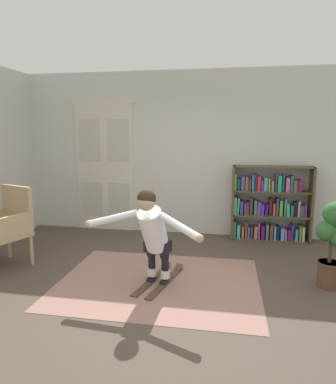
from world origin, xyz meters
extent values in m
plane|color=#4D4136|center=(0.00, 0.00, 0.00)|extent=(7.20, 7.20, 0.00)
cube|color=beige|center=(0.00, 2.60, 1.45)|extent=(6.00, 0.10, 2.90)
cube|color=beige|center=(-1.80, 2.54, 1.18)|extent=(0.55, 0.04, 2.35)
cube|color=#BAB6A3|center=(-1.80, 2.52, 1.69)|extent=(0.41, 0.01, 0.76)
cube|color=#BAB6A3|center=(-1.80, 2.52, 0.59)|extent=(0.41, 0.01, 0.64)
cube|color=beige|center=(-1.25, 2.54, 1.18)|extent=(0.55, 0.04, 2.35)
cube|color=#BAB6A3|center=(-1.25, 2.52, 1.69)|extent=(0.41, 0.01, 0.76)
cube|color=#BAB6A3|center=(-1.25, 2.52, 0.59)|extent=(0.41, 0.01, 0.64)
cube|color=beige|center=(-1.52, 2.54, 2.40)|extent=(1.22, 0.04, 0.10)
cube|color=#996F63|center=(-0.06, 0.39, 0.00)|extent=(2.44, 1.88, 0.01)
cube|color=brown|center=(0.85, 2.39, 0.64)|extent=(0.04, 0.30, 1.28)
cube|color=brown|center=(2.13, 2.39, 0.64)|extent=(0.04, 0.30, 1.28)
cube|color=brown|center=(1.49, 2.39, 0.01)|extent=(1.28, 0.30, 0.02)
cube|color=brown|center=(1.49, 2.39, 0.43)|extent=(1.28, 0.30, 0.02)
cube|color=brown|center=(1.49, 2.39, 0.85)|extent=(1.28, 0.30, 0.02)
cube|color=brown|center=(1.49, 2.39, 1.27)|extent=(1.28, 0.30, 0.02)
cube|color=#3E8551|center=(0.89, 2.40, 0.16)|extent=(0.05, 0.22, 0.29)
cube|color=#54B2D8|center=(0.96, 2.39, 0.14)|extent=(0.05, 0.23, 0.24)
cube|color=orange|center=(1.03, 2.40, 0.12)|extent=(0.04, 0.18, 0.20)
cube|color=brown|center=(1.09, 2.38, 0.16)|extent=(0.03, 0.18, 0.29)
cube|color=#7B539B|center=(1.13, 2.40, 0.12)|extent=(0.04, 0.18, 0.20)
cube|color=#424C70|center=(1.18, 2.38, 0.13)|extent=(0.03, 0.19, 0.21)
cube|color=#B86A47|center=(1.25, 2.40, 0.13)|extent=(0.06, 0.22, 0.22)
cube|color=#8F68BB|center=(1.30, 2.38, 0.16)|extent=(0.04, 0.14, 0.28)
cube|color=#641764|center=(1.36, 2.38, 0.14)|extent=(0.05, 0.24, 0.24)
cube|color=#467474|center=(1.44, 2.38, 0.15)|extent=(0.04, 0.23, 0.27)
cube|color=brown|center=(1.51, 2.38, 0.15)|extent=(0.05, 0.18, 0.26)
cube|color=#4DB1C6|center=(1.57, 2.40, 0.14)|extent=(0.03, 0.23, 0.24)
cube|color=#221751|center=(1.62, 2.39, 0.14)|extent=(0.04, 0.15, 0.24)
cube|color=#52B9C4|center=(1.69, 2.38, 0.12)|extent=(0.06, 0.18, 0.20)
cube|color=#D158CE|center=(1.74, 2.37, 0.11)|extent=(0.04, 0.22, 0.19)
cube|color=#672150|center=(1.80, 2.37, 0.11)|extent=(0.06, 0.16, 0.18)
cube|color=#4F34BB|center=(1.85, 2.41, 0.16)|extent=(0.03, 0.18, 0.28)
cube|color=teal|center=(1.92, 2.37, 0.12)|extent=(0.04, 0.17, 0.19)
cube|color=olive|center=(1.98, 2.40, 0.15)|extent=(0.03, 0.23, 0.26)
cube|color=#ABD88B|center=(2.03, 2.41, 0.14)|extent=(0.04, 0.24, 0.24)
cube|color=#62A86C|center=(0.89, 2.38, 0.59)|extent=(0.04, 0.22, 0.30)
cube|color=#3AC8AE|center=(0.94, 2.41, 0.58)|extent=(0.05, 0.22, 0.29)
cube|color=#3E3DAC|center=(1.00, 2.39, 0.56)|extent=(0.05, 0.23, 0.24)
cube|color=#51673B|center=(1.06, 2.40, 0.54)|extent=(0.05, 0.19, 0.21)
cube|color=#4C267B|center=(1.10, 2.40, 0.55)|extent=(0.05, 0.20, 0.22)
cube|color=#533525|center=(1.16, 2.37, 0.59)|extent=(0.04, 0.16, 0.30)
cube|color=#3A7769|center=(1.23, 2.40, 0.57)|extent=(0.05, 0.18, 0.26)
cube|color=#604085|center=(1.29, 2.40, 0.55)|extent=(0.07, 0.21, 0.23)
cube|color=#6227A2|center=(1.35, 2.40, 0.54)|extent=(0.05, 0.21, 0.19)
cube|color=#2721D8|center=(1.42, 2.41, 0.53)|extent=(0.05, 0.18, 0.19)
cube|color=#551918|center=(1.48, 2.41, 0.59)|extent=(0.05, 0.18, 0.29)
cube|color=#CE413D|center=(1.53, 2.39, 0.55)|extent=(0.04, 0.18, 0.21)
cube|color=#483B84|center=(1.59, 2.41, 0.59)|extent=(0.04, 0.21, 0.30)
cube|color=#67BA35|center=(1.65, 2.41, 0.57)|extent=(0.05, 0.18, 0.26)
cube|color=#569289|center=(1.71, 2.39, 0.58)|extent=(0.03, 0.16, 0.29)
cube|color=#3BC584|center=(1.76, 2.37, 0.55)|extent=(0.05, 0.21, 0.22)
cube|color=#2C6E4C|center=(1.82, 2.40, 0.54)|extent=(0.04, 0.23, 0.19)
cube|color=navy|center=(1.88, 2.41, 0.56)|extent=(0.05, 0.15, 0.24)
cube|color=tan|center=(1.93, 2.38, 0.57)|extent=(0.03, 0.18, 0.26)
cube|color=#33445D|center=(1.98, 2.39, 0.54)|extent=(0.05, 0.23, 0.19)
cube|color=purple|center=(2.04, 2.40, 0.54)|extent=(0.04, 0.16, 0.20)
cube|color=#8FAD2B|center=(0.88, 2.38, 1.00)|extent=(0.03, 0.19, 0.29)
cube|color=navy|center=(0.94, 2.39, 0.96)|extent=(0.05, 0.15, 0.20)
cube|color=#484984|center=(1.00, 2.37, 0.98)|extent=(0.06, 0.17, 0.24)
cube|color=brown|center=(1.07, 2.39, 0.98)|extent=(0.05, 0.18, 0.24)
cube|color=brown|center=(1.12, 2.41, 0.96)|extent=(0.04, 0.21, 0.21)
cube|color=teal|center=(1.17, 2.38, 0.99)|extent=(0.03, 0.22, 0.27)
cube|color=#53317B|center=(1.21, 2.41, 1.00)|extent=(0.04, 0.16, 0.28)
cube|color=red|center=(1.27, 2.39, 0.99)|extent=(0.05, 0.22, 0.26)
cube|color=#7A2D8E|center=(1.32, 2.40, 0.95)|extent=(0.04, 0.24, 0.19)
cube|color=teal|center=(1.38, 2.37, 0.97)|extent=(0.06, 0.16, 0.23)
cube|color=tan|center=(1.44, 2.39, 0.96)|extent=(0.03, 0.18, 0.21)
cube|color=olive|center=(1.49, 2.38, 0.95)|extent=(0.05, 0.21, 0.19)
cube|color=#5F3067|center=(1.55, 2.40, 1.00)|extent=(0.03, 0.18, 0.29)
cube|color=#25AA5C|center=(1.60, 2.39, 0.99)|extent=(0.06, 0.20, 0.27)
cube|color=#305BA2|center=(1.66, 2.41, 1.00)|extent=(0.03, 0.16, 0.28)
cube|color=#B56270|center=(1.73, 2.40, 0.98)|extent=(0.06, 0.23, 0.24)
cube|color=#2E4F76|center=(1.79, 2.40, 0.99)|extent=(0.05, 0.22, 0.27)
cube|color=brown|center=(1.85, 2.38, 0.96)|extent=(0.06, 0.19, 0.20)
cube|color=#752078|center=(1.92, 2.40, 0.96)|extent=(0.06, 0.15, 0.20)
cylinder|color=tan|center=(-2.41, 0.84, 0.21)|extent=(0.06, 0.06, 0.42)
cylinder|color=tan|center=(-1.92, 0.65, 0.21)|extent=(0.06, 0.06, 0.42)
cube|color=tan|center=(-2.26, 0.50, 0.45)|extent=(0.78, 0.78, 0.06)
cube|color=#9598C7|center=(-2.26, 0.50, 0.50)|extent=(0.70, 0.70, 0.04)
cube|color=tan|center=(-2.16, 0.75, 0.80)|extent=(0.58, 0.28, 0.60)
cube|color=tan|center=(-2.01, 0.40, 0.62)|extent=(0.26, 0.54, 0.28)
cylinder|color=brown|center=(1.96, 0.62, 0.16)|extent=(0.25, 0.25, 0.31)
cylinder|color=brown|center=(1.96, 0.62, 0.29)|extent=(0.27, 0.27, 0.04)
cylinder|color=#4C3823|center=(1.96, 0.62, 0.49)|extent=(0.04, 0.04, 0.36)
sphere|color=#2D5F2A|center=(2.00, 0.64, 0.89)|extent=(0.30, 0.30, 0.30)
sphere|color=#2D5F2A|center=(1.90, 0.63, 0.69)|extent=(0.25, 0.25, 0.25)
cube|color=#4A3925|center=(-0.15, 0.41, 0.01)|extent=(0.31, 0.94, 0.01)
cube|color=#4A3925|center=(-0.05, 0.84, 0.05)|extent=(0.11, 0.13, 0.06)
cube|color=black|center=(-0.16, 0.39, 0.04)|extent=(0.11, 0.14, 0.04)
cube|color=#4A3925|center=(0.02, 0.37, 0.01)|extent=(0.31, 0.94, 0.01)
cube|color=#4A3925|center=(0.13, 0.80, 0.05)|extent=(0.11, 0.13, 0.06)
cube|color=black|center=(0.02, 0.35, 0.04)|extent=(0.11, 0.14, 0.04)
cylinder|color=white|center=(-0.15, 0.41, 0.13)|extent=(0.13, 0.13, 0.10)
cylinder|color=black|center=(-0.15, 0.41, 0.33)|extent=(0.11, 0.11, 0.30)
cylinder|color=black|center=(-0.15, 0.40, 0.45)|extent=(0.13, 0.13, 0.22)
cylinder|color=white|center=(0.02, 0.37, 0.13)|extent=(0.13, 0.13, 0.10)
cylinder|color=black|center=(0.02, 0.37, 0.33)|extent=(0.11, 0.11, 0.30)
cylinder|color=black|center=(0.02, 0.35, 0.45)|extent=(0.13, 0.13, 0.22)
cube|color=black|center=(-0.07, 0.37, 0.48)|extent=(0.33, 0.25, 0.14)
cylinder|color=white|center=(-0.09, 0.26, 0.71)|extent=(0.39, 0.53, 0.59)
sphere|color=tan|center=(-0.14, 0.09, 1.07)|extent=(0.24, 0.24, 0.20)
sphere|color=#382619|center=(-0.13, 0.10, 1.11)|extent=(0.25, 0.25, 0.21)
cylinder|color=white|center=(-0.55, 0.14, 0.85)|extent=(0.59, 0.17, 0.21)
sphere|color=tan|center=(-0.82, 0.10, 0.79)|extent=(0.11, 0.11, 0.09)
cylinder|color=white|center=(0.25, -0.05, 0.85)|extent=(0.52, 0.41, 0.21)
sphere|color=tan|center=(0.48, -0.22, 0.79)|extent=(0.11, 0.11, 0.09)
camera|label=1|loc=(0.73, -3.45, 1.82)|focal=31.57mm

